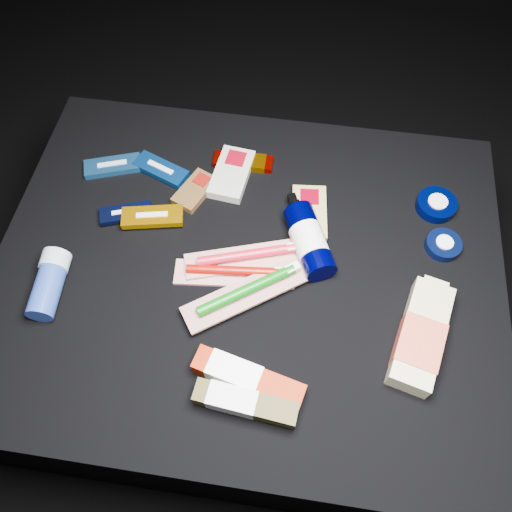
# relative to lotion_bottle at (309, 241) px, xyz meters

# --- Properties ---
(ground) EXTENTS (3.00, 3.00, 0.00)m
(ground) POSITION_rel_lotion_bottle_xyz_m (-0.11, -0.05, -0.43)
(ground) COLOR black
(ground) RESTS_ON ground
(cloth_table) EXTENTS (0.98, 0.78, 0.40)m
(cloth_table) POSITION_rel_lotion_bottle_xyz_m (-0.11, -0.05, -0.23)
(cloth_table) COLOR black
(cloth_table) RESTS_ON ground
(luna_bar_0) EXTENTS (0.13, 0.08, 0.02)m
(luna_bar_0) POSITION_rel_lotion_bottle_xyz_m (-0.44, 0.14, -0.02)
(luna_bar_0) COLOR #2060A1
(luna_bar_0) RESTS_ON cloth_table
(luna_bar_1) EXTENTS (0.13, 0.09, 0.02)m
(luna_bar_1) POSITION_rel_lotion_bottle_xyz_m (-0.33, 0.14, -0.02)
(luna_bar_1) COLOR #0D4798
(luna_bar_1) RESTS_ON cloth_table
(luna_bar_2) EXTENTS (0.11, 0.07, 0.01)m
(luna_bar_2) POSITION_rel_lotion_bottle_xyz_m (-0.37, 0.02, -0.02)
(luna_bar_2) COLOR black
(luna_bar_2) RESTS_ON cloth_table
(luna_bar_3) EXTENTS (0.13, 0.07, 0.02)m
(luna_bar_3) POSITION_rel_lotion_bottle_xyz_m (-0.32, 0.02, -0.02)
(luna_bar_3) COLOR #D48A00
(luna_bar_3) RESTS_ON cloth_table
(clif_bar_0) EXTENTS (0.09, 0.11, 0.02)m
(clif_bar_0) POSITION_rel_lotion_bottle_xyz_m (-0.24, 0.10, -0.02)
(clif_bar_0) COLOR #4E3419
(clif_bar_0) RESTS_ON cloth_table
(clif_bar_1) EXTENTS (0.09, 0.14, 0.02)m
(clif_bar_1) POSITION_rel_lotion_bottle_xyz_m (-0.18, 0.16, -0.02)
(clif_bar_1) COLOR #ADADA7
(clif_bar_1) RESTS_ON cloth_table
(clif_bar_2) EXTENTS (0.08, 0.13, 0.02)m
(clif_bar_2) POSITION_rel_lotion_bottle_xyz_m (-0.01, 0.08, -0.02)
(clif_bar_2) COLOR tan
(clif_bar_2) RESTS_ON cloth_table
(power_bar) EXTENTS (0.13, 0.04, 0.02)m
(power_bar) POSITION_rel_lotion_bottle_xyz_m (-0.15, 0.19, -0.02)
(power_bar) COLOR #780300
(power_bar) RESTS_ON cloth_table
(lotion_bottle) EXTENTS (0.11, 0.19, 0.06)m
(lotion_bottle) POSITION_rel_lotion_bottle_xyz_m (0.00, 0.00, 0.00)
(lotion_bottle) COLOR black
(lotion_bottle) RESTS_ON cloth_table
(cream_tin_upper) EXTENTS (0.08, 0.08, 0.02)m
(cream_tin_upper) POSITION_rel_lotion_bottle_xyz_m (0.25, 0.14, -0.02)
(cream_tin_upper) COLOR black
(cream_tin_upper) RESTS_ON cloth_table
(cream_tin_lower) EXTENTS (0.07, 0.07, 0.02)m
(cream_tin_lower) POSITION_rel_lotion_bottle_xyz_m (0.26, 0.04, -0.02)
(cream_tin_lower) COLOR black
(cream_tin_lower) RESTS_ON cloth_table
(bodywash_bottle) EXTENTS (0.12, 0.22, 0.04)m
(bodywash_bottle) POSITION_rel_lotion_bottle_xyz_m (0.21, -0.16, -0.01)
(bodywash_bottle) COLOR #CABF8E
(bodywash_bottle) RESTS_ON cloth_table
(deodorant_stick) EXTENTS (0.06, 0.13, 0.05)m
(deodorant_stick) POSITION_rel_lotion_bottle_xyz_m (-0.46, -0.16, -0.00)
(deodorant_stick) COLOR navy
(deodorant_stick) RESTS_ON cloth_table
(toothbrush_pack_0) EXTENTS (0.23, 0.08, 0.03)m
(toothbrush_pack_0) POSITION_rel_lotion_bottle_xyz_m (-0.13, -0.08, -0.02)
(toothbrush_pack_0) COLOR silver
(toothbrush_pack_0) RESTS_ON cloth_table
(toothbrush_pack_1) EXTENTS (0.24, 0.13, 0.03)m
(toothbrush_pack_1) POSITION_rel_lotion_bottle_xyz_m (-0.11, -0.04, -0.01)
(toothbrush_pack_1) COLOR silver
(toothbrush_pack_1) RESTS_ON cloth_table
(toothbrush_pack_2) EXTENTS (0.23, 0.19, 0.03)m
(toothbrush_pack_2) POSITION_rel_lotion_bottle_xyz_m (-0.10, -0.12, -0.01)
(toothbrush_pack_2) COLOR #BAB2AE
(toothbrush_pack_2) RESTS_ON cloth_table
(toothpaste_carton_red) EXTENTS (0.20, 0.09, 0.04)m
(toothpaste_carton_red) POSITION_rel_lotion_bottle_xyz_m (-0.08, -0.27, -0.01)
(toothpaste_carton_red) COLOR #8E1800
(toothpaste_carton_red) RESTS_ON cloth_table
(toothpaste_carton_green) EXTENTS (0.17, 0.05, 0.03)m
(toothpaste_carton_green) POSITION_rel_lotion_bottle_xyz_m (-0.08, -0.32, -0.01)
(toothpaste_carton_green) COLOR #362D0F
(toothpaste_carton_green) RESTS_ON cloth_table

